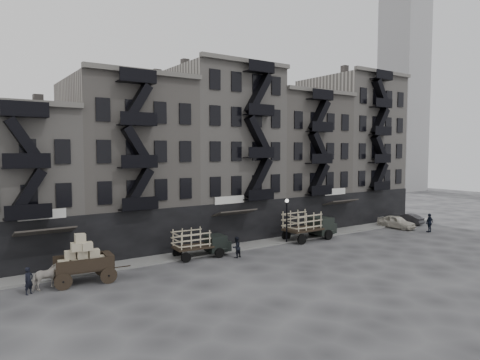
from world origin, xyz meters
TOP-DOWN VIEW (x-y plane):
  - ground at (0.00, 0.00)m, footprint 140.00×140.00m
  - sidewalk at (0.00, 3.75)m, footprint 55.00×2.50m
  - building_west at (-20.00, 9.83)m, footprint 10.00×11.35m
  - building_midwest at (-10.00, 9.83)m, footprint 10.00×11.35m
  - building_center at (-0.00, 9.82)m, footprint 10.00×11.35m
  - building_mideast at (10.00, 9.83)m, footprint 10.00×11.35m
  - building_east at (20.00, 9.82)m, footprint 10.00×11.35m
  - lamp_post at (3.00, 2.60)m, footprint 0.36×0.36m
  - distant_tower at (60.00, 30.00)m, footprint 8.00×8.00m
  - horse at (-18.50, 1.02)m, footprint 2.10×1.55m
  - wagon at (-16.31, 1.02)m, footprint 4.12×2.48m
  - stake_truck_west at (-6.40, 2.59)m, footprint 4.92×2.30m
  - stake_truck_east at (5.92, 2.60)m, footprint 5.89×2.56m
  - car_east at (18.59, 1.62)m, footprint 1.91×4.37m
  - car_far at (22.06, 2.60)m, footprint 1.60×3.90m
  - pedestrian_west at (-19.61, 0.58)m, footprint 0.74×0.68m
  - pedestrian_mid at (-3.99, 0.81)m, footprint 0.99×0.85m
  - policeman at (19.46, -1.91)m, footprint 1.21×0.53m

SIDE VIEW (x-z plane):
  - ground at x=0.00m, z-range 0.00..0.00m
  - sidewalk at x=0.00m, z-range 0.00..0.15m
  - car_far at x=22.06m, z-range 0.00..1.26m
  - car_east at x=18.59m, z-range 0.00..1.46m
  - horse at x=-18.50m, z-range 0.00..1.62m
  - pedestrian_west at x=-19.61m, z-range 0.00..1.70m
  - pedestrian_mid at x=-3.99m, z-range 0.00..1.74m
  - policeman at x=19.46m, z-range 0.00..2.05m
  - stake_truck_west at x=-6.40m, z-range 0.17..2.58m
  - stake_truck_east at x=5.92m, z-range 0.21..3.13m
  - wagon at x=-16.31m, z-range 0.24..3.57m
  - lamp_post at x=3.00m, z-range 0.64..4.92m
  - building_west at x=-20.00m, z-range -0.60..12.60m
  - building_midwest at x=-10.00m, z-range -0.60..15.60m
  - building_mideast at x=10.00m, z-range -0.60..15.60m
  - building_center at x=0.00m, z-range -0.60..17.60m
  - building_east at x=20.00m, z-range -0.60..18.60m
  - distant_tower at x=60.00m, z-range 0.76..66.76m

